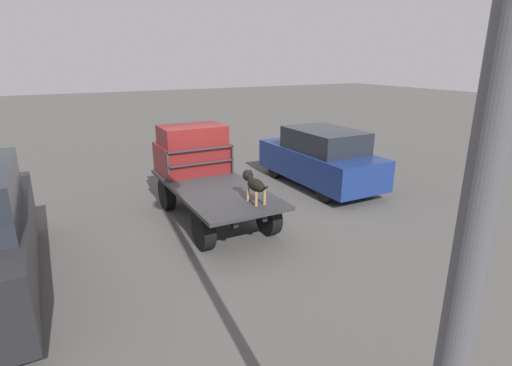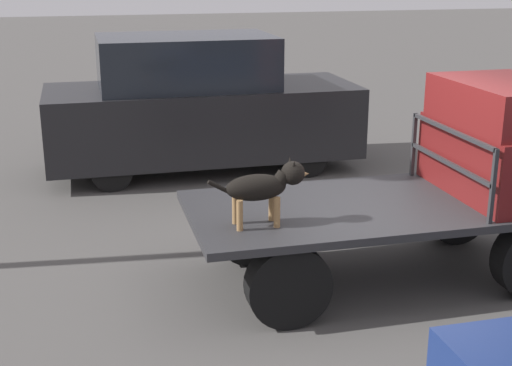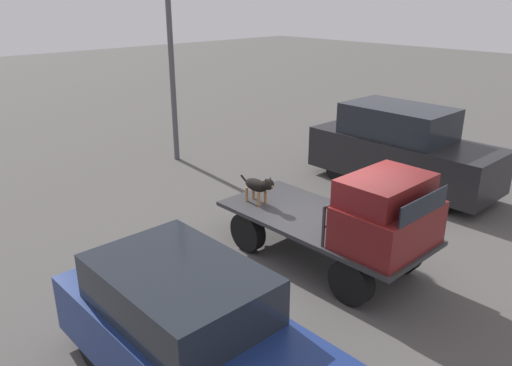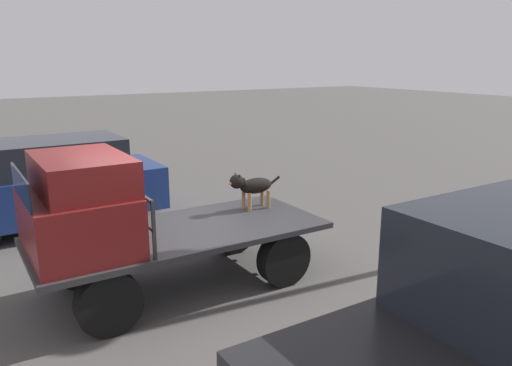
# 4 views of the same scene
# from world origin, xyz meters

# --- Properties ---
(ground_plane) EXTENTS (80.00, 80.00, 0.00)m
(ground_plane) POSITION_xyz_m (0.00, 0.00, 0.00)
(ground_plane) COLOR #514F4C
(flatbed_truck) EXTENTS (4.07, 1.81, 0.85)m
(flatbed_truck) POSITION_xyz_m (0.00, 0.00, 0.61)
(flatbed_truck) COLOR black
(flatbed_truck) RESTS_ON ground
(truck_cab) EXTENTS (1.23, 1.69, 1.20)m
(truck_cab) POSITION_xyz_m (1.35, 0.00, 1.42)
(truck_cab) COLOR maroon
(truck_cab) RESTS_ON flatbed_truck
(truck_headboard) EXTENTS (0.04, 1.69, 0.73)m
(truck_headboard) POSITION_xyz_m (0.69, 0.00, 1.34)
(truck_headboard) COLOR #2D2D30
(truck_headboard) RESTS_ON flatbed_truck
(dog) EXTENTS (0.97, 0.25, 0.63)m
(dog) POSITION_xyz_m (-1.36, -0.33, 1.24)
(dog) COLOR #9E7547
(dog) RESTS_ON flatbed_truck
(parked_sedan) EXTENTS (4.16, 1.74, 1.71)m
(parked_sedan) POSITION_xyz_m (1.00, -3.80, 0.85)
(parked_sedan) COLOR black
(parked_sedan) RESTS_ON ground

